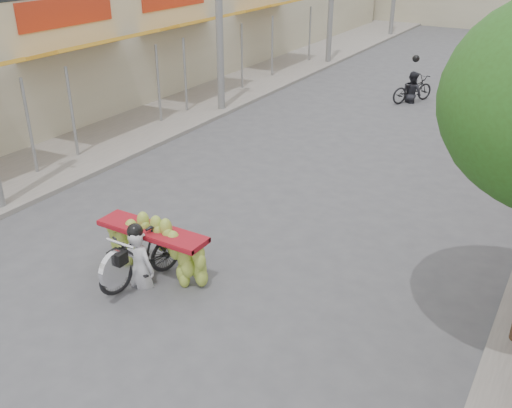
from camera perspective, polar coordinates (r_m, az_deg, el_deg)
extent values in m
plane|color=#4C4C50|center=(8.91, -18.18, -16.10)|extent=(120.00, 120.00, 0.00)
cube|color=gray|center=(23.44, -2.62, 11.74)|extent=(4.00, 60.00, 0.12)
cube|color=#BAB193|center=(25.25, -14.19, 18.84)|extent=(8.00, 40.00, 6.00)
cylinder|color=slate|center=(15.38, -21.70, 7.02)|extent=(0.08, 0.08, 2.55)
cube|color=orange|center=(17.66, -16.06, 15.06)|extent=(1.77, 4.00, 0.53)
cylinder|color=slate|center=(16.22, -17.90, 8.53)|extent=(0.08, 0.08, 2.55)
cylinder|color=slate|center=(18.70, -9.73, 11.59)|extent=(0.08, 0.08, 2.55)
cube|color=#A42A15|center=(18.18, -18.44, 17.78)|extent=(0.10, 3.50, 0.80)
cube|color=orange|center=(21.38, -6.11, 17.61)|extent=(1.77, 4.00, 0.53)
cylinder|color=slate|center=(19.75, -7.10, 12.52)|extent=(0.08, 0.08, 2.55)
cylinder|color=slate|center=(22.64, -1.43, 14.41)|extent=(0.08, 0.08, 2.55)
cube|color=orange|center=(26.40, 2.04, 19.28)|extent=(1.77, 4.00, 0.53)
cylinder|color=slate|center=(24.67, 1.63, 15.36)|extent=(0.08, 0.08, 2.55)
cylinder|color=slate|center=(27.83, 5.40, 16.46)|extent=(0.08, 0.08, 2.55)
imported|color=black|center=(10.34, -11.43, -5.21)|extent=(0.92, 1.85, 1.05)
cylinder|color=silver|center=(9.90, -13.96, -6.36)|extent=(0.10, 0.66, 0.66)
cube|color=black|center=(9.87, -13.67, -5.21)|extent=(0.28, 0.22, 0.22)
cylinder|color=silver|center=(9.82, -13.41, -3.86)|extent=(0.60, 0.05, 0.05)
cube|color=maroon|center=(10.39, -10.34, -2.68)|extent=(2.17, 0.55, 0.10)
imported|color=silver|center=(10.02, -11.91, -2.45)|extent=(0.58, 0.43, 1.62)
sphere|color=black|center=(9.66, -12.45, 1.57)|extent=(0.28, 0.28, 0.28)
imported|color=black|center=(21.98, 15.36, 11.03)|extent=(1.40, 1.80, 0.96)
imported|color=#24242B|center=(21.83, 15.56, 12.66)|extent=(0.93, 0.81, 1.65)
sphere|color=black|center=(21.74, 15.71, 13.83)|extent=(0.26, 0.26, 0.26)
imported|color=black|center=(25.50, 20.72, 12.27)|extent=(0.60, 1.66, 0.96)
imported|color=#24242B|center=(25.38, 20.96, 13.68)|extent=(1.10, 0.64, 1.65)
sphere|color=black|center=(25.30, 21.12, 14.68)|extent=(0.26, 0.26, 0.26)
imported|color=black|center=(30.65, 23.27, 13.81)|extent=(1.02, 1.61, 0.85)
imported|color=#24242B|center=(30.54, 23.51, 15.09)|extent=(1.09, 0.83, 1.65)
sphere|color=black|center=(30.47, 23.66, 15.92)|extent=(0.26, 0.26, 0.26)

